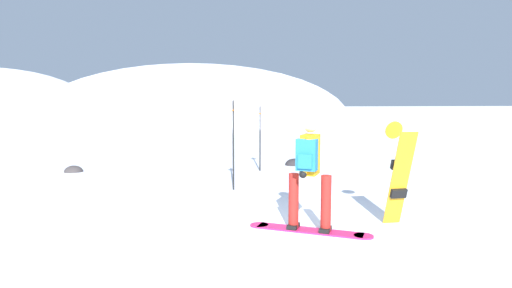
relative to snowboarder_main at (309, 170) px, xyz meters
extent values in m
plane|color=white|center=(-0.26, 0.43, -0.92)|extent=(300.00, 300.00, 0.00)
ellipsoid|color=white|center=(0.96, 35.98, -0.92)|extent=(29.50, 26.55, 10.81)
cube|color=#D11E5B|center=(0.02, 0.03, -0.91)|extent=(1.47, 1.07, 0.02)
cylinder|color=#D11E5B|center=(-0.64, 0.44, -0.91)|extent=(0.28, 0.28, 0.02)
cylinder|color=#D11E5B|center=(0.68, -0.39, -0.91)|extent=(0.28, 0.28, 0.02)
cube|color=black|center=(-0.19, 0.15, -0.86)|extent=(0.25, 0.29, 0.06)
cube|color=black|center=(0.22, -0.10, -0.86)|extent=(0.25, 0.29, 0.06)
cylinder|color=maroon|center=(-0.19, 0.15, -0.48)|extent=(0.15, 0.15, 0.82)
cylinder|color=maroon|center=(0.22, -0.10, -0.48)|extent=(0.15, 0.15, 0.82)
cube|color=#F4A314|center=(0.02, 0.03, 0.22)|extent=(0.38, 0.42, 0.58)
cylinder|color=#F4A314|center=(-0.11, -0.17, 0.22)|extent=(0.20, 0.18, 0.57)
cylinder|color=#F4A314|center=(0.14, 0.22, 0.22)|extent=(0.20, 0.18, 0.57)
sphere|color=black|center=(-0.15, -0.16, -0.03)|extent=(0.11, 0.11, 0.11)
sphere|color=black|center=(0.12, 0.26, -0.03)|extent=(0.11, 0.11, 0.11)
cube|color=teal|center=(-0.09, -0.14, 0.24)|extent=(0.33, 0.30, 0.44)
cube|color=teal|center=(-0.14, -0.23, 0.16)|extent=(0.20, 0.16, 0.20)
sphere|color=beige|center=(0.02, 0.03, 0.64)|extent=(0.21, 0.21, 0.21)
sphere|color=silver|center=(0.02, 0.03, 0.67)|extent=(0.25, 0.25, 0.25)
cube|color=navy|center=(0.09, 0.14, 0.64)|extent=(0.16, 0.12, 0.08)
cube|color=orange|center=(1.43, -0.02, -0.19)|extent=(0.28, 0.46, 1.46)
cylinder|color=orange|center=(1.43, 0.19, 0.54)|extent=(0.28, 0.10, 0.28)
cube|color=black|center=(1.43, 0.01, 0.03)|extent=(0.25, 0.11, 0.15)
cube|color=black|center=(1.43, 0.01, -0.41)|extent=(0.25, 0.11, 0.15)
cylinder|color=black|center=(0.51, 5.59, -0.04)|extent=(0.04, 0.04, 1.75)
cylinder|color=orange|center=(0.51, 5.59, 0.65)|extent=(0.20, 0.20, 0.02)
cone|color=black|center=(0.51, 5.59, 0.87)|extent=(0.04, 0.04, 0.08)
cylinder|color=black|center=(-0.60, 3.21, 0.03)|extent=(0.04, 0.04, 1.89)
cylinder|color=orange|center=(-0.60, 3.21, 0.79)|extent=(0.20, 0.20, 0.02)
cone|color=black|center=(-0.60, 3.21, 1.01)|extent=(0.04, 0.04, 0.08)
ellipsoid|color=#282628|center=(1.74, 6.41, -0.92)|extent=(0.57, 0.48, 0.40)
ellipsoid|color=#383333|center=(-4.47, 6.45, -0.92)|extent=(0.49, 0.42, 0.34)
camera|label=1|loc=(-2.02, -5.84, 0.98)|focal=30.27mm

